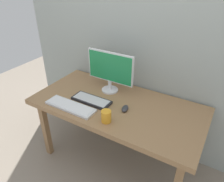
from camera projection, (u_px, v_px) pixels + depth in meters
The scene contains 8 objects.
ground_plane at pixel (116, 159), 2.33m from camera, with size 6.00×6.00×0.00m, color gray.
wall_back at pixel (142, 8), 1.88m from camera, with size 2.76×0.04×3.00m, color #9EA8A3.
desk at pixel (117, 110), 1.99m from camera, with size 1.58×0.78×0.73m.
monitor at pixel (110, 70), 2.05m from camera, with size 0.49×0.17×0.41m.
keyboard_primary at pixel (91, 100), 1.98m from camera, with size 0.38×0.15×0.03m.
keyboard_secondary at pixel (70, 106), 1.90m from camera, with size 0.48×0.15×0.02m.
mouse at pixel (125, 108), 1.86m from camera, with size 0.05×0.10×0.04m, color #333338.
coffee_mug at pixel (106, 116), 1.71m from camera, with size 0.08×0.08×0.10m, color orange.
Camera 1 is at (0.79, -1.42, 1.83)m, focal length 34.06 mm.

